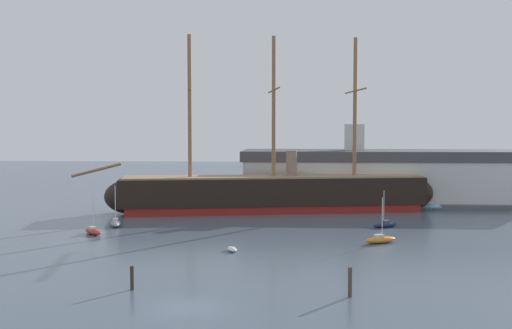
% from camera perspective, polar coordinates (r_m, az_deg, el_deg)
% --- Properties ---
extents(ground_plane, '(400.00, 400.00, 0.00)m').
position_cam_1_polar(ground_plane, '(42.44, -6.84, -14.08)').
color(ground_plane, '#4C5B6B').
extents(tall_ship, '(56.90, 15.93, 27.55)m').
position_cam_1_polar(tall_ship, '(90.34, 1.76, -2.84)').
color(tall_ship, maroon).
rests_on(tall_ship, ground).
extents(dinghy_near_centre, '(1.58, 2.15, 0.47)m').
position_cam_1_polar(dinghy_near_centre, '(61.12, -2.42, -8.43)').
color(dinghy_near_centre, silver).
rests_on(dinghy_near_centre, ground).
extents(sailboat_mid_left, '(3.44, 3.48, 4.90)m').
position_cam_1_polar(sailboat_mid_left, '(73.51, -15.95, -6.42)').
color(sailboat_mid_left, '#B22D28').
rests_on(sailboat_mid_left, ground).
extents(sailboat_mid_right, '(4.12, 2.85, 5.21)m').
position_cam_1_polar(sailboat_mid_right, '(66.87, 12.32, -7.31)').
color(sailboat_mid_right, orange).
rests_on(sailboat_mid_right, ground).
extents(sailboat_alongside_bow, '(2.48, 4.34, 5.42)m').
position_cam_1_polar(sailboat_alongside_bow, '(79.13, -13.85, -5.67)').
color(sailboat_alongside_bow, gray).
rests_on(sailboat_alongside_bow, ground).
extents(sailboat_alongside_stern, '(3.85, 2.77, 4.90)m').
position_cam_1_polar(sailboat_alongside_stern, '(77.84, 12.74, -5.84)').
color(sailboat_alongside_stern, '#1E284C').
rests_on(sailboat_alongside_stern, ground).
extents(motorboat_far_right, '(4.69, 2.48, 1.88)m').
position_cam_1_polar(motorboat_far_right, '(96.99, 16.90, -3.95)').
color(motorboat_far_right, '#7FB2D6').
rests_on(motorboat_far_right, ground).
extents(dinghy_distant_centre, '(3.02, 2.92, 0.69)m').
position_cam_1_polar(dinghy_distant_centre, '(102.93, -0.56, -3.57)').
color(dinghy_distant_centre, silver).
rests_on(dinghy_distant_centre, ground).
extents(mooring_piling_nearest, '(0.31, 0.31, 2.31)m').
position_cam_1_polar(mooring_piling_nearest, '(45.14, 9.37, -11.51)').
color(mooring_piling_nearest, '#4C3D2D').
rests_on(mooring_piling_nearest, ground).
extents(mooring_piling_left_pair, '(0.30, 0.30, 1.92)m').
position_cam_1_polar(mooring_piling_left_pair, '(47.58, -12.27, -11.01)').
color(mooring_piling_left_pair, '#382B1E').
rests_on(mooring_piling_left_pair, ground).
extents(dockside_warehouse_right, '(54.09, 18.82, 13.97)m').
position_cam_1_polar(dockside_warehouse_right, '(103.95, 12.67, -1.21)').
color(dockside_warehouse_right, '#565659').
rests_on(dockside_warehouse_right, ground).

